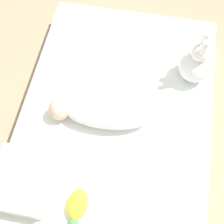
{
  "coord_description": "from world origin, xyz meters",
  "views": [
    {
      "loc": [
        0.8,
        0.12,
        1.8
      ],
      "look_at": [
        0.03,
        -0.02,
        0.24
      ],
      "focal_mm": 50.0,
      "sensor_mm": 36.0,
      "label": 1
    }
  ],
  "objects_px": {
    "swaddled_baby": "(101,113)",
    "turtle_plush": "(77,206)",
    "pillow": "(22,181)",
    "bunny_plush": "(196,64)"
  },
  "relations": [
    {
      "from": "bunny_plush",
      "to": "turtle_plush",
      "type": "xyz_separation_m",
      "value": [
        0.9,
        -0.51,
        -0.08
      ]
    },
    {
      "from": "swaddled_baby",
      "to": "turtle_plush",
      "type": "height_order",
      "value": "swaddled_baby"
    },
    {
      "from": "swaddled_baby",
      "to": "pillow",
      "type": "relative_size",
      "value": 1.76
    },
    {
      "from": "pillow",
      "to": "turtle_plush",
      "type": "distance_m",
      "value": 0.31
    },
    {
      "from": "pillow",
      "to": "bunny_plush",
      "type": "height_order",
      "value": "bunny_plush"
    },
    {
      "from": "swaddled_baby",
      "to": "bunny_plush",
      "type": "height_order",
      "value": "bunny_plush"
    },
    {
      "from": "swaddled_baby",
      "to": "pillow",
      "type": "bearing_deg",
      "value": 50.16
    },
    {
      "from": "swaddled_baby",
      "to": "bunny_plush",
      "type": "relative_size",
      "value": 1.63
    },
    {
      "from": "swaddled_baby",
      "to": "pillow",
      "type": "distance_m",
      "value": 0.54
    },
    {
      "from": "swaddled_baby",
      "to": "turtle_plush",
      "type": "bearing_deg",
      "value": 83.99
    }
  ]
}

